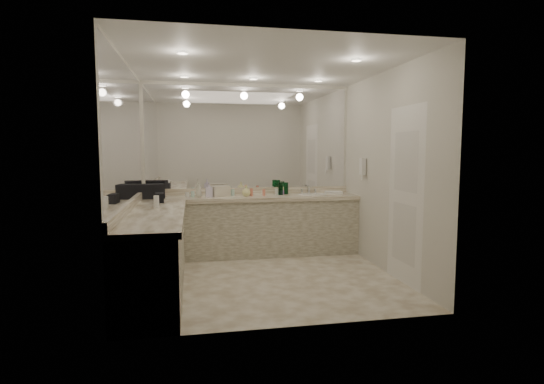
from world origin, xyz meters
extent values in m
plane|color=beige|center=(0.00, 0.00, 0.00)|extent=(3.20, 3.20, 0.00)
plane|color=white|center=(0.00, 0.00, 2.60)|extent=(3.20, 3.20, 0.00)
cube|color=beige|center=(0.00, 1.50, 1.30)|extent=(3.20, 0.02, 2.60)
cube|color=beige|center=(-1.60, 0.00, 1.30)|extent=(0.02, 3.00, 2.60)
cube|color=beige|center=(1.60, 0.00, 1.30)|extent=(0.02, 3.00, 2.60)
cube|color=beige|center=(0.00, 1.20, 0.42)|extent=(3.20, 0.60, 0.84)
cube|color=white|center=(0.00, 1.19, 0.87)|extent=(3.20, 0.64, 0.06)
cube|color=beige|center=(-1.30, -0.30, 0.42)|extent=(0.60, 2.40, 0.84)
cube|color=white|center=(-1.29, -0.30, 0.87)|extent=(0.64, 2.42, 0.06)
cube|color=white|center=(0.00, 1.48, 0.95)|extent=(3.20, 0.04, 0.10)
cube|color=white|center=(-1.58, 0.00, 0.95)|extent=(0.04, 3.00, 0.10)
cube|color=white|center=(0.00, 1.49, 1.77)|extent=(3.12, 0.01, 1.55)
cube|color=white|center=(-1.59, 0.00, 1.77)|extent=(0.01, 2.92, 1.55)
cylinder|color=white|center=(0.95, 1.20, 0.90)|extent=(0.44, 0.44, 0.03)
cube|color=silver|center=(0.95, 1.41, 0.97)|extent=(0.24, 0.16, 0.14)
cube|color=white|center=(1.56, 0.70, 1.35)|extent=(0.06, 0.10, 0.24)
cube|color=white|center=(1.59, -0.50, 1.05)|extent=(0.02, 0.82, 2.10)
cube|color=black|center=(-1.45, 1.14, 1.00)|extent=(0.40, 0.29, 0.21)
cube|color=black|center=(-1.30, 0.64, 0.96)|extent=(0.12, 0.24, 0.12)
cube|color=beige|center=(-0.47, 1.25, 0.98)|extent=(0.32, 0.27, 0.16)
cube|color=white|center=(1.31, 1.24, 0.92)|extent=(0.28, 0.20, 0.04)
cylinder|color=white|center=(-1.30, 0.13, 0.97)|extent=(0.06, 0.06, 0.15)
imported|color=silver|center=(-0.78, 1.19, 1.01)|extent=(0.11, 0.11, 0.22)
imported|color=silver|center=(-0.63, 1.13, 1.01)|extent=(0.10, 0.10, 0.22)
imported|color=beige|center=(-0.09, 1.14, 0.98)|extent=(0.16, 0.16, 0.16)
cylinder|color=#0B4F20|center=(0.50, 1.33, 1.00)|extent=(0.07, 0.07, 0.20)
cylinder|color=#0B4F20|center=(0.57, 1.35, 0.99)|extent=(0.07, 0.07, 0.18)
cylinder|color=#0B4F20|center=(0.46, 1.24, 1.00)|extent=(0.07, 0.07, 0.20)
cylinder|color=#E57F66|center=(0.19, 1.17, 0.95)|extent=(0.04, 0.04, 0.10)
cylinder|color=white|center=(-0.95, 1.24, 0.93)|extent=(0.07, 0.07, 0.07)
cylinder|color=silver|center=(-0.87, 1.18, 0.94)|extent=(0.05, 0.05, 0.09)
cylinder|color=#E0B28C|center=(0.50, 1.30, 0.96)|extent=(0.04, 0.04, 0.12)
cylinder|color=silver|center=(-0.28, 1.26, 0.95)|extent=(0.05, 0.05, 0.10)
cylinder|color=silver|center=(-0.08, 1.20, 0.93)|extent=(0.07, 0.07, 0.07)
cylinder|color=#9966B2|center=(0.49, 1.28, 0.93)|extent=(0.06, 0.06, 0.07)
cylinder|color=#E57F66|center=(-0.01, 1.17, 0.96)|extent=(0.05, 0.05, 0.11)
cylinder|color=white|center=(0.41, 1.28, 0.95)|extent=(0.06, 0.06, 0.09)
camera|label=1|loc=(-0.88, -5.08, 1.59)|focal=28.00mm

